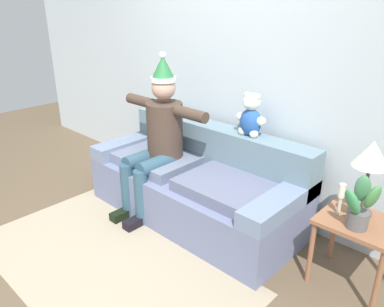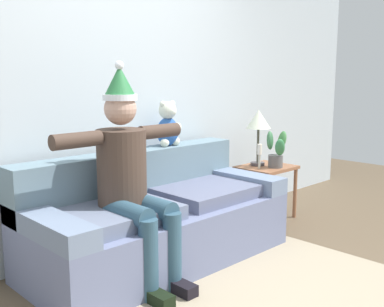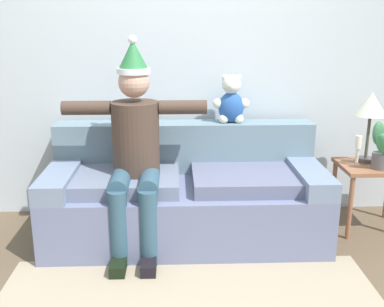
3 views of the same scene
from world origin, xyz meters
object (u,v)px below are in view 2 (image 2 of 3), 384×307
(person_seated, at_px, (130,173))
(side_table, at_px, (266,175))
(couch, at_px, (156,219))
(teddy_bear, at_px, (168,126))
(table_lamp, at_px, (258,122))
(potted_plant, at_px, (277,150))
(candle_tall, at_px, (260,153))

(person_seated, height_order, side_table, person_seated)
(couch, relative_size, person_seated, 1.36)
(person_seated, relative_size, side_table, 2.85)
(teddy_bear, height_order, table_lamp, teddy_bear)
(teddy_bear, bearing_deg, side_table, -11.54)
(potted_plant, bearing_deg, table_lamp, 103.24)
(table_lamp, height_order, candle_tall, table_lamp)
(couch, height_order, teddy_bear, teddy_bear)
(person_seated, bearing_deg, candle_tall, 6.58)
(person_seated, distance_m, candle_tall, 1.69)
(couch, xyz_separation_m, side_table, (1.46, 0.05, 0.12))
(table_lamp, relative_size, potted_plant, 1.53)
(person_seated, xyz_separation_m, candle_tall, (1.67, 0.19, -0.08))
(teddy_bear, distance_m, candle_tall, 1.03)
(table_lamp, bearing_deg, candle_tall, -136.41)
(person_seated, height_order, table_lamp, person_seated)
(couch, bearing_deg, candle_tall, 1.23)
(table_lamp, relative_size, candle_tall, 2.33)
(person_seated, bearing_deg, teddy_bear, 31.01)
(person_seated, xyz_separation_m, potted_plant, (1.83, 0.11, -0.07))
(teddy_bear, distance_m, side_table, 1.24)
(couch, height_order, candle_tall, couch)
(potted_plant, bearing_deg, candle_tall, 152.35)
(table_lamp, bearing_deg, couch, -174.55)
(side_table, height_order, table_lamp, table_lamp)
(person_seated, height_order, potted_plant, person_seated)
(side_table, relative_size, potted_plant, 1.48)
(couch, relative_size, teddy_bear, 5.35)
(person_seated, relative_size, table_lamp, 2.75)
(couch, relative_size, table_lamp, 3.72)
(table_lamp, xyz_separation_m, candle_tall, (-0.11, -0.11, -0.28))
(potted_plant, bearing_deg, couch, 177.87)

